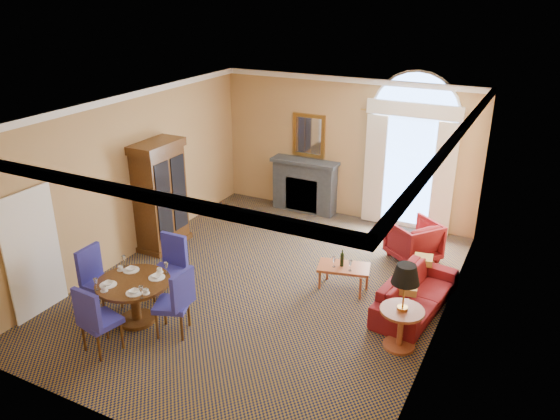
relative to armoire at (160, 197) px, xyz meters
The scene contains 12 objects.
ground 2.97m from the armoire, 10.71° to the right, with size 7.50×7.50×0.00m, color black.
room_envelope 3.06m from the armoire, ahead, with size 6.04×7.52×3.45m.
armoire is the anchor object (origin of this frame).
dining_table 2.85m from the armoire, 60.73° to the right, with size 1.17×1.17×0.93m.
dining_chair_north 2.10m from the armoire, 47.54° to the right, with size 0.60×0.60×1.11m.
dining_chair_south 3.67m from the armoire, 66.77° to the right, with size 0.59×0.59×1.11m.
dining_chair_east 3.29m from the armoire, 47.72° to the right, with size 0.64×0.64×1.11m.
dining_chair_west 2.54m from the armoire, 76.84° to the right, with size 0.52×0.51×1.11m.
sofa 5.33m from the armoire, ahead, with size 2.02×0.79×0.59m, color maroon.
armchair 5.12m from the armoire, 19.92° to the left, with size 0.85×0.87×0.79m, color maroon.
coffee_table 4.02m from the armoire, ahead, with size 0.99×0.70×0.77m.
side_table 5.45m from the armoire, 12.49° to the right, with size 0.65×0.65×1.35m.
Camera 1 is at (4.09, -7.52, 5.05)m, focal length 35.00 mm.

